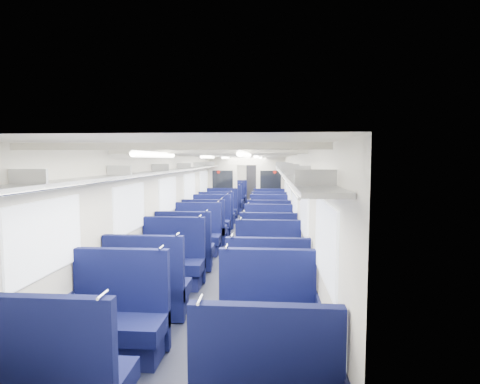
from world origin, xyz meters
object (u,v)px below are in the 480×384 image
at_px(seat_7, 268,270).
at_px(seat_10, 197,238).
at_px(seat_27, 269,197).
at_px(seat_22, 231,202).
at_px(end_door, 254,182).
at_px(seat_18, 222,212).
at_px(seat_13, 269,231).
at_px(seat_25, 269,200).
at_px(seat_21, 269,205).
at_px(seat_9, 268,253).
at_px(seat_23, 269,202).
at_px(seat_8, 185,251).
at_px(seat_6, 172,265).
at_px(seat_19, 269,212).
at_px(seat_15, 269,223).
at_px(bulkhead, 247,186).
at_px(seat_24, 233,199).
at_px(seat_12, 204,230).
at_px(seat_4, 148,291).
at_px(seat_20, 228,205).
at_px(seat_3, 267,324).
at_px(seat_5, 268,295).
at_px(seat_16, 217,217).
at_px(seat_17, 269,217).
at_px(seat_11, 269,241).

xyz_separation_m(seat_7, seat_10, (-1.66, 2.50, 0.00)).
bearing_deg(seat_27, seat_22, -127.05).
bearing_deg(end_door, seat_18, -96.96).
bearing_deg(seat_13, seat_25, 90.00).
bearing_deg(seat_7, seat_21, 90.00).
height_order(seat_9, seat_25, same).
relative_size(end_door, seat_10, 1.63).
bearing_deg(seat_23, seat_13, -90.00).
bearing_deg(seat_8, seat_22, 90.00).
bearing_deg(seat_6, seat_19, 76.18).
height_order(seat_15, seat_22, same).
height_order(bulkhead, seat_24, bulkhead).
height_order(seat_6, seat_24, same).
bearing_deg(seat_19, seat_12, -115.52).
bearing_deg(seat_8, seat_21, 77.95).
height_order(seat_4, seat_15, same).
xyz_separation_m(seat_20, seat_22, (0.00, 1.15, 0.00)).
height_order(seat_4, seat_19, same).
bearing_deg(seat_19, seat_27, 90.00).
xyz_separation_m(seat_3, seat_25, (0.00, 13.36, 0.00)).
relative_size(seat_5, seat_9, 1.00).
distance_m(seat_5, seat_27, 13.64).
height_order(seat_10, seat_18, same).
distance_m(bulkhead, seat_6, 7.67).
relative_size(seat_22, seat_23, 1.00).
bearing_deg(seat_8, seat_9, -1.16).
height_order(seat_9, seat_16, same).
height_order(seat_24, seat_27, same).
bearing_deg(bulkhead, seat_24, 103.35).
xyz_separation_m(seat_9, seat_10, (-1.66, 1.32, 0.00)).
relative_size(seat_7, seat_13, 1.00).
xyz_separation_m(seat_20, seat_24, (0.00, 2.16, 0.00)).
height_order(seat_4, seat_17, same).
xyz_separation_m(seat_12, seat_22, (0.00, 6.79, 0.00)).
bearing_deg(seat_3, seat_16, 101.83).
bearing_deg(seat_18, seat_19, -3.51).
bearing_deg(seat_3, seat_5, 90.00).
relative_size(seat_8, seat_13, 1.00).
bearing_deg(seat_25, seat_7, -90.00).
bearing_deg(seat_25, seat_8, -99.38).
relative_size(seat_25, seat_27, 1.00).
relative_size(end_door, seat_25, 1.63).
height_order(seat_10, seat_12, same).
relative_size(seat_13, seat_17, 1.00).
bearing_deg(seat_21, seat_9, -90.00).
bearing_deg(seat_6, seat_11, 51.40).
distance_m(seat_5, seat_10, 4.03).
bearing_deg(seat_5, seat_7, 90.00).
xyz_separation_m(seat_6, seat_12, (0.00, 3.27, 0.00)).
xyz_separation_m(end_door, seat_18, (-0.83, -6.80, -0.62)).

